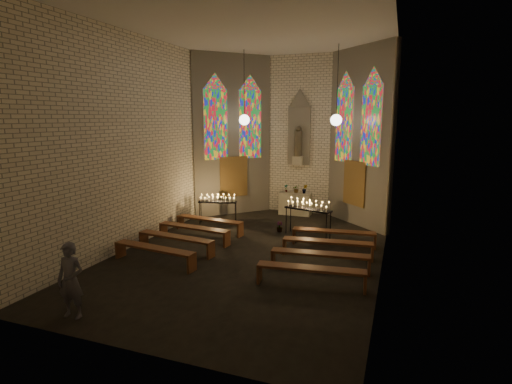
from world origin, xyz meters
TOP-DOWN VIEW (x-y plane):
  - floor at (0.00, 0.00)m, footprint 12.00×12.00m
  - room at (-0.00, 3.37)m, footprint 8.22×12.43m
  - altar at (0.00, 5.45)m, footprint 1.40×0.60m
  - flower_vase_left at (-0.43, 5.43)m, footprint 0.20×0.15m
  - flower_vase_center at (0.05, 5.43)m, footprint 0.38×0.35m
  - flower_vase_right at (0.43, 5.41)m, footprint 0.25×0.22m
  - aisle_flower_pot at (0.15, 2.53)m, footprint 0.28×0.28m
  - votive_stand_left at (-2.60, 2.88)m, footprint 1.60×0.80m
  - votive_stand_right at (1.27, 2.37)m, footprint 1.80×0.86m
  - pew_left_0 at (-2.35, 1.58)m, footprint 2.80×0.71m
  - pew_right_0 at (2.35, 1.58)m, footprint 2.80×0.71m
  - pew_left_1 at (-2.35, 0.38)m, footprint 2.80×0.71m
  - pew_right_1 at (2.35, 0.38)m, footprint 2.80×0.71m
  - pew_left_2 at (-2.35, -0.82)m, footprint 2.80×0.71m
  - pew_right_2 at (2.35, -0.82)m, footprint 2.80×0.71m
  - pew_left_3 at (-2.35, -2.02)m, footprint 2.80×0.71m
  - pew_right_3 at (2.35, -2.02)m, footprint 2.80×0.71m
  - visitor at (-2.18, -5.35)m, footprint 0.66×0.48m

SIDE VIEW (x-z plane):
  - floor at x=0.00m, z-range 0.00..0.00m
  - aisle_flower_pot at x=0.15m, z-range 0.00..0.40m
  - pew_left_0 at x=-2.35m, z-range 0.17..0.70m
  - pew_right_0 at x=2.35m, z-range 0.17..0.70m
  - pew_left_1 at x=-2.35m, z-range 0.17..0.70m
  - pew_right_1 at x=2.35m, z-range 0.17..0.70m
  - pew_left_2 at x=-2.35m, z-range 0.17..0.70m
  - pew_right_2 at x=2.35m, z-range 0.17..0.70m
  - pew_left_3 at x=-2.35m, z-range 0.17..0.70m
  - pew_right_3 at x=2.35m, z-range 0.17..0.70m
  - altar at x=0.00m, z-range 0.00..1.00m
  - visitor at x=-2.18m, z-range 0.00..1.68m
  - votive_stand_left at x=-2.60m, z-range 0.41..1.56m
  - votive_stand_right at x=1.27m, z-range 0.46..1.75m
  - flower_vase_left at x=-0.43m, z-range 1.00..1.35m
  - flower_vase_center at x=0.05m, z-range 1.00..1.36m
  - flower_vase_right at x=0.43m, z-range 1.00..1.40m
  - room at x=0.00m, z-range 0.21..7.22m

